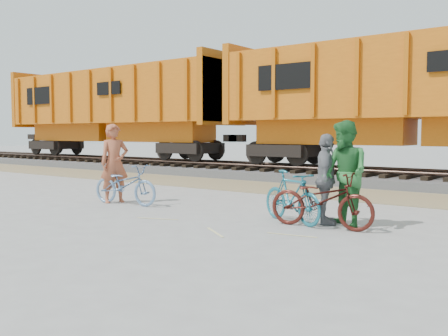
{
  "coord_description": "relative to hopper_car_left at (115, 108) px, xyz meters",
  "views": [
    {
      "loc": [
        6.13,
        -8.06,
        1.75
      ],
      "look_at": [
        -1.03,
        1.5,
        0.91
      ],
      "focal_mm": 40.0,
      "sensor_mm": 36.0,
      "label": 1
    }
  ],
  "objects": [
    {
      "name": "ballast_bed",
      "position": [
        13.59,
        0.0,
        -2.86
      ],
      "size": [
        120.0,
        4.0,
        0.3
      ],
      "primitive_type": "cube",
      "color": "slate",
      "rests_on": "ground"
    },
    {
      "name": "bicycle_teal",
      "position": [
        14.99,
        -8.55,
        -2.49
      ],
      "size": [
        1.76,
        1.1,
        1.02
      ],
      "primitive_type": "imported",
      "rotation": [
        0.0,
        0.0,
        1.17
      ],
      "color": "#1C6B7C",
      "rests_on": "ground"
    },
    {
      "name": "bicycle_blue",
      "position": [
        10.51,
        -8.79,
        -2.51
      ],
      "size": [
        1.95,
        0.88,
        0.99
      ],
      "primitive_type": "imported",
      "rotation": [
        0.0,
        0.0,
        1.69
      ],
      "color": "#698DB6",
      "rests_on": "ground"
    },
    {
      "name": "person_solo",
      "position": [
        10.01,
        -8.69,
        -2.01
      ],
      "size": [
        0.72,
        0.85,
        1.98
      ],
      "primitive_type": "imported",
      "rotation": [
        0.0,
        0.0,
        1.17
      ],
      "color": "#A85334",
      "rests_on": "ground"
    },
    {
      "name": "bicycle_maroon",
      "position": [
        15.69,
        -8.68,
        -2.48
      ],
      "size": [
        2.04,
        0.86,
        1.04
      ],
      "primitive_type": "imported",
      "rotation": [
        0.0,
        0.0,
        1.66
      ],
      "color": "#441610",
      "rests_on": "ground"
    },
    {
      "name": "person_woman",
      "position": [
        15.59,
        -8.28,
        -2.13
      ],
      "size": [
        0.8,
        1.11,
        1.74
      ],
      "primitive_type": "imported",
      "rotation": [
        0.0,
        0.0,
        1.99
      ],
      "color": "slate",
      "rests_on": "ground"
    },
    {
      "name": "hopper_car_left",
      "position": [
        0.0,
        0.0,
        0.0
      ],
      "size": [
        14.0,
        3.13,
        4.65
      ],
      "color": "black",
      "rests_on": "track"
    },
    {
      "name": "ground",
      "position": [
        13.59,
        -9.0,
        -3.01
      ],
      "size": [
        120.0,
        120.0,
        0.0
      ],
      "primitive_type": "plane",
      "color": "#9E9E99",
      "rests_on": "ground"
    },
    {
      "name": "track",
      "position": [
        13.59,
        0.0,
        -2.53
      ],
      "size": [
        120.0,
        2.6,
        0.24
      ],
      "color": "black",
      "rests_on": "ballast_bed"
    },
    {
      "name": "gravel_strip",
      "position": [
        13.59,
        -3.5,
        -3.0
      ],
      "size": [
        120.0,
        3.0,
        0.02
      ],
      "primitive_type": "cube",
      "color": "#908159",
      "rests_on": "ground"
    },
    {
      "name": "hopper_car_center",
      "position": [
        15.0,
        0.0,
        0.0
      ],
      "size": [
        14.0,
        3.13,
        4.65
      ],
      "color": "black",
      "rests_on": "track"
    },
    {
      "name": "person_man",
      "position": [
        15.99,
        -8.35,
        -2.01
      ],
      "size": [
        1.22,
        1.17,
        1.99
      ],
      "primitive_type": "imported",
      "rotation": [
        0.0,
        0.0,
        -0.6
      ],
      "color": "#2A7434",
      "rests_on": "ground"
    }
  ]
}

